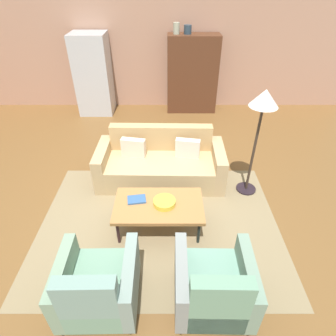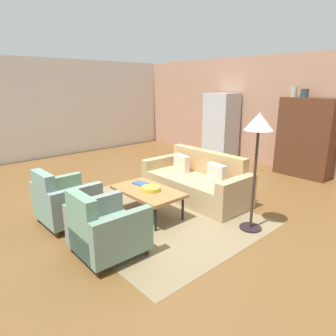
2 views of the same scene
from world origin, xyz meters
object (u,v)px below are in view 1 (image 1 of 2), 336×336
Objects in this scene: coffee_table at (158,206)px; couch at (160,163)px; armchair_right at (213,289)px; book_stack at (136,200)px; floor_lamp at (261,109)px; fruit_bowl at (164,202)px; cabinet at (191,75)px; vase_tall at (175,28)px; vase_round at (186,29)px; refrigerator at (92,75)px; armchair_left at (97,289)px.

couch is at bearing 89.92° from coffee_table.
book_stack is (-0.90, 1.25, 0.10)m from armchair_right.
floor_lamp is at bearing 29.99° from coffee_table.
fruit_bowl is 1.86m from floor_lamp.
vase_tall is (-0.40, -0.00, 1.02)m from cabinet.
floor_lamp is (1.43, 0.82, 1.05)m from coffee_table.
vase_tall is at bearing -95.07° from couch.
vase_tall reaches higher than couch.
fruit_bowl is at bearing -96.80° from vase_round.
book_stack is 0.15× the size of refrigerator.
cabinet is at bearing 1.81° from vase_round.
vase_round reaches higher than refrigerator.
cabinet is 1.00m from vase_round.
floor_lamp reaches higher than fruit_bowl.
vase_round is (-0.04, 5.22, 1.55)m from armchair_right.
coffee_table is 0.70× the size of floor_lamp.
vase_round is (0.48, 4.06, 1.42)m from fruit_bowl.
cabinet is (0.71, 2.87, 0.61)m from couch.
floor_lamp is (0.71, -3.24, 0.54)m from cabinet.
vase_round is (0.56, 2.87, 1.60)m from couch.
cabinet is 9.67× the size of vase_round.
armchair_right is at bearing -89.60° from vase_round.
vase_round reaches higher than cabinet.
floor_lamp is (1.11, -3.23, -0.47)m from vase_tall.
cabinet reaches higher than couch.
couch is at bearing -103.89° from cabinet.
floor_lamp is (1.35, 0.82, 0.98)m from fruit_bowl.
refrigerator is (-1.65, 3.96, 0.53)m from coffee_table.
fruit_bowl is 4.31m from vase_tall.
refrigerator is (-2.21, -0.10, -0.97)m from vase_round.
book_stack is 0.15× the size of cabinet.
armchair_left is at bearing -117.18° from coffee_table.
cabinet is at bearing 89.72° from armchair_right.
couch is at bearing 74.63° from book_stack.
coffee_table is (-0.00, -1.19, 0.11)m from couch.
fruit_bowl is 0.17× the size of floor_lamp.
vase_round is at bearing 2.58° from refrigerator.
vase_tall reaches higher than refrigerator.
vase_round is at bearing 0.00° from vase_tall.
book_stack is 2.13m from floor_lamp.
couch is 3.29m from refrigerator.
floor_lamp is at bearing 31.42° from fruit_bowl.
refrigerator is (-1.05, 5.12, 0.58)m from armchair_left.
coffee_table is at bearing -97.89° from vase_round.
refrigerator reaches higher than armchair_right.
armchair_left is at bearing -135.51° from floor_lamp.
armchair_right reaches higher than coffee_table.
couch is 1.18× the size of cabinet.
armchair_left is 1.20m from armchair_right.
book_stack is 1.15× the size of vase_tall.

